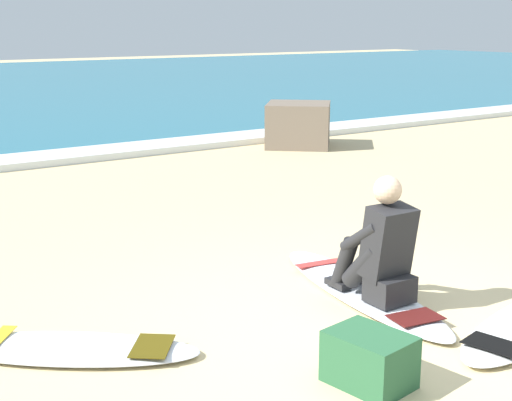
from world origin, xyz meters
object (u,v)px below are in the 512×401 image
surfboard_spare_near (69,348)px  shoreline_rock (298,125)px  surfboard_main (361,290)px  beach_bag (369,359)px  surfer_seated (380,251)px

surfboard_spare_near → shoreline_rock: 8.46m
surfboard_main → surfboard_spare_near: same height
surfboard_main → beach_bag: beach_bag is taller
beach_bag → surfer_seated: bearing=43.8°
surfer_seated → shoreline_rock: 7.40m
surfer_seated → surfboard_spare_near: (-2.24, 0.54, -0.40)m
surfboard_main → shoreline_rock: size_ratio=2.12×
surfer_seated → beach_bag: size_ratio=1.97×
surfboard_main → shoreline_rock: (3.96, 5.95, 0.34)m
surfer_seated → surfboard_spare_near: 2.34m
surfboard_spare_near → surfer_seated: bearing=-13.5°
surfboard_main → beach_bag: size_ratio=4.72×
surfer_seated → beach_bag: bearing=-136.2°
surfboard_main → surfer_seated: size_ratio=2.40×
surfboard_spare_near → shoreline_rock: size_ratio=1.57×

